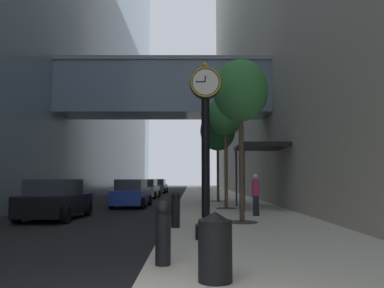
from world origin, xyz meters
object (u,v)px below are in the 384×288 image
object	(u,v)px
street_tree_mid_near	(226,117)
street_tree_mid_far	(218,131)
pedestrian_walking	(256,193)
street_clock	(206,140)
car_blue_near	(132,194)
car_white_far	(147,189)
street_tree_near	(241,92)
car_grey_trailing	(158,186)
bollard_third	(176,208)
trash_bin	(215,245)
bollard_nearest	(163,231)
car_black_mid	(56,200)

from	to	relation	value
street_tree_mid_near	street_tree_mid_far	size ratio (longest dim) A/B	0.95
street_tree_mid_far	pedestrian_walking	xyz separation A→B (m)	(0.89, -10.08, -3.85)
street_clock	car_blue_near	distance (m)	13.27
pedestrian_walking	car_white_far	size ratio (longest dim) A/B	0.41
street_tree_near	car_grey_trailing	distance (m)	30.56
street_clock	bollard_third	xyz separation A→B (m)	(-0.88, 2.22, -1.96)
street_clock	car_white_far	world-z (taller)	street_clock
bollard_third	street_clock	bearing A→B (deg)	-68.32
street_tree_mid_far	trash_bin	bearing A→B (deg)	-93.99
street_tree_near	street_tree_mid_far	bearing A→B (deg)	90.00
street_clock	car_grey_trailing	bearing A→B (deg)	97.19
bollard_nearest	car_white_far	bearing A→B (deg)	97.35
trash_bin	street_tree_mid_far	bearing A→B (deg)	86.01
bollard_third	street_tree_mid_far	world-z (taller)	street_tree_mid_far
car_blue_near	car_grey_trailing	bearing A→B (deg)	90.90
bollard_third	pedestrian_walking	size ratio (longest dim) A/B	0.66
trash_bin	car_black_mid	distance (m)	11.64
street_tree_near	car_white_far	bearing A→B (deg)	106.45
trash_bin	car_white_far	world-z (taller)	car_white_far
street_tree_mid_near	street_tree_mid_far	distance (m)	6.25
bollard_third	street_tree_near	bearing A→B (deg)	31.34
bollard_nearest	car_black_mid	bearing A→B (deg)	119.80
pedestrian_walking	street_tree_mid_far	bearing A→B (deg)	95.07
pedestrian_walking	car_blue_near	world-z (taller)	pedestrian_walking
street_clock	car_grey_trailing	distance (m)	33.70
car_blue_near	trash_bin	bearing A→B (deg)	-76.96
bollard_third	car_grey_trailing	bearing A→B (deg)	96.10
street_tree_mid_far	pedestrian_walking	bearing A→B (deg)	-84.93
street_clock	car_grey_trailing	xyz separation A→B (m)	(-4.21, 33.38, -1.93)
street_tree_mid_near	car_white_far	world-z (taller)	street_tree_mid_near
bollard_nearest	street_tree_mid_near	world-z (taller)	street_tree_mid_near
pedestrian_walking	car_grey_trailing	world-z (taller)	pedestrian_walking
street_tree_near	pedestrian_walking	bearing A→B (deg)	69.72
car_blue_near	car_grey_trailing	distance (m)	20.83
pedestrian_walking	car_black_mid	size ratio (longest dim) A/B	0.41
bollard_nearest	street_tree_mid_far	size ratio (longest dim) A/B	0.19
bollard_third	street_tree_mid_near	bearing A→B (deg)	73.32
pedestrian_walking	car_black_mid	xyz separation A→B (m)	(-8.27, -0.21, -0.27)
street_tree_mid_near	car_blue_near	world-z (taller)	street_tree_mid_near
bollard_nearest	car_grey_trailing	size ratio (longest dim) A/B	0.27
pedestrian_walking	car_grey_trailing	size ratio (longest dim) A/B	0.41
bollard_third	car_blue_near	bearing A→B (deg)	106.20
street_clock	street_tree_mid_far	world-z (taller)	street_tree_mid_far
bollard_third	street_tree_near	xyz separation A→B (m)	(2.29, 1.39, 4.07)
bollard_nearest	street_tree_near	world-z (taller)	street_tree_near
bollard_nearest	car_black_mid	distance (m)	10.24
car_grey_trailing	street_tree_mid_near	bearing A→B (deg)	-76.56
street_tree_near	trash_bin	xyz separation A→B (m)	(-1.42, -7.79, -4.14)
pedestrian_walking	car_black_mid	bearing A→B (deg)	-178.52
street_tree_near	car_blue_near	bearing A→B (deg)	120.64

